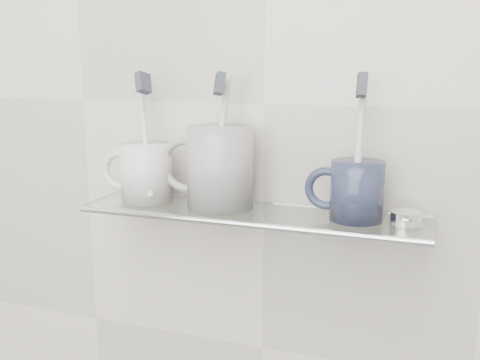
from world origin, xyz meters
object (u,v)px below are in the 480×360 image
at_px(mug_center, 220,167).
at_px(mug_right, 357,191).
at_px(shelf_glass, 251,214).
at_px(mug_left, 146,173).

bearing_deg(mug_center, mug_right, 4.53).
bearing_deg(mug_center, shelf_glass, -1.22).
bearing_deg(mug_center, mug_left, -175.47).
bearing_deg(mug_right, mug_center, 169.69).
distance_m(shelf_glass, mug_center, 0.08).
xyz_separation_m(shelf_glass, mug_center, (-0.05, 0.00, 0.06)).
bearing_deg(shelf_glass, mug_center, 174.25).
relative_size(mug_left, mug_center, 0.74).
xyz_separation_m(mug_center, mug_right, (0.20, 0.00, -0.02)).
bearing_deg(mug_left, shelf_glass, 12.56).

